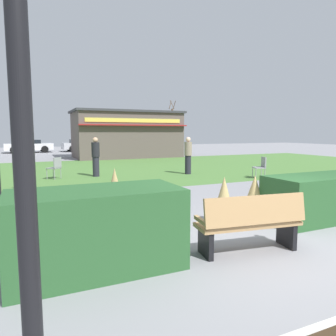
# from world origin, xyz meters

# --- Properties ---
(ground_plane) EXTENTS (80.00, 80.00, 0.00)m
(ground_plane) POSITION_xyz_m (0.00, 0.00, 0.00)
(ground_plane) COLOR gray
(lawn_patch) EXTENTS (36.00, 12.00, 0.01)m
(lawn_patch) POSITION_xyz_m (0.00, 11.71, 0.00)
(lawn_patch) COLOR #4C7A38
(lawn_patch) RESTS_ON ground_plane
(park_bench) EXTENTS (1.75, 0.75, 0.95)m
(park_bench) POSITION_xyz_m (-0.67, -0.14, 0.48)
(park_bench) COLOR tan
(park_bench) RESTS_ON ground_plane
(hedge_left) EXTENTS (2.32, 1.10, 1.13)m
(hedge_left) POSITION_xyz_m (-2.99, 0.25, 0.56)
(hedge_left) COLOR #28562B
(hedge_left) RESTS_ON ground_plane
(hedge_right) EXTENTS (2.64, 1.10, 0.97)m
(hedge_right) POSITION_xyz_m (2.07, 0.79, 0.48)
(hedge_right) COLOR #28562B
(hedge_right) RESTS_ON ground_plane
(ornamental_grass_behind_left) EXTENTS (0.63, 0.63, 0.96)m
(ornamental_grass_behind_left) POSITION_xyz_m (0.70, 1.42, 0.48)
(ornamental_grass_behind_left) COLOR tan
(ornamental_grass_behind_left) RESTS_ON ground_plane
(ornamental_grass_behind_right) EXTENTS (0.63, 0.63, 1.25)m
(ornamental_grass_behind_right) POSITION_xyz_m (-2.38, 1.62, 0.62)
(ornamental_grass_behind_right) COLOR tan
(ornamental_grass_behind_right) RESTS_ON ground_plane
(ornamental_grass_behind_center) EXTENTS (0.53, 0.53, 0.98)m
(ornamental_grass_behind_center) POSITION_xyz_m (-0.08, 1.45, 0.49)
(ornamental_grass_behind_center) COLOR tan
(ornamental_grass_behind_center) RESTS_ON ground_plane
(lamppost_near) EXTENTS (0.36, 0.36, 4.05)m
(lamppost_near) POSITION_xyz_m (-3.84, -2.00, 2.56)
(lamppost_near) COLOR black
(lamppost_near) RESTS_ON ground_plane
(food_kiosk) EXTENTS (8.07, 4.67, 3.49)m
(food_kiosk) POSITION_xyz_m (3.21, 19.33, 1.76)
(food_kiosk) COLOR #594C47
(food_kiosk) RESTS_ON ground_plane
(cafe_chair_west) EXTENTS (0.62, 0.62, 0.89)m
(cafe_chair_west) POSITION_xyz_m (-3.88, 7.43, 0.53)
(cafe_chair_west) COLOR gray
(cafe_chair_west) RESTS_ON ground_plane
(cafe_chair_east) EXTENTS (0.62, 0.62, 0.89)m
(cafe_chair_east) POSITION_xyz_m (-2.81, 9.40, 0.53)
(cafe_chair_east) COLOR gray
(cafe_chair_east) RESTS_ON ground_plane
(cafe_chair_center) EXTENTS (0.56, 0.56, 0.89)m
(cafe_chair_center) POSITION_xyz_m (4.97, 6.15, 0.53)
(cafe_chair_center) COLOR gray
(cafe_chair_center) RESTS_ON ground_plane
(person_strolling) EXTENTS (0.34, 0.34, 1.69)m
(person_strolling) POSITION_xyz_m (-1.16, 9.48, 0.86)
(person_strolling) COLOR #23232D
(person_strolling) RESTS_ON ground_plane
(person_standing) EXTENTS (0.34, 0.34, 1.69)m
(person_standing) POSITION_xyz_m (2.83, 8.56, 0.86)
(person_standing) COLOR #23232D
(person_standing) RESTS_ON ground_plane
(parked_car_west_slot) EXTENTS (4.30, 2.24, 1.20)m
(parked_car_west_slot) POSITION_xyz_m (-3.72, 28.19, 0.64)
(parked_car_west_slot) COLOR silver
(parked_car_west_slot) RESTS_ON ground_plane
(parked_car_center_slot) EXTENTS (4.29, 2.24, 1.20)m
(parked_car_center_slot) POSITION_xyz_m (1.38, 28.19, 0.64)
(parked_car_center_slot) COLOR #B7BABF
(parked_car_center_slot) RESTS_ON ground_plane
(tree_left_bg) EXTENTS (0.91, 0.96, 6.07)m
(tree_left_bg) POSITION_xyz_m (13.99, 34.09, 2.67)
(tree_left_bg) COLOR brown
(tree_left_bg) RESTS_ON ground_plane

